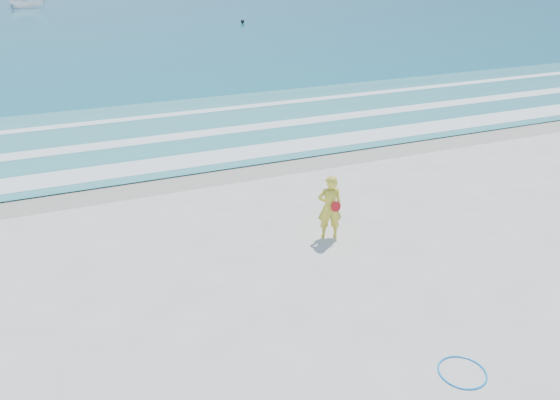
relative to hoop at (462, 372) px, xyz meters
name	(u,v)px	position (x,y,z in m)	size (l,w,h in m)	color
ground	(356,317)	(-0.96, 2.17, -0.02)	(400.00, 400.00, 0.00)	silver
wet_sand	(226,170)	(-0.96, 11.17, -0.01)	(400.00, 2.40, 0.00)	#B2A893
shallow	(191,129)	(-0.96, 16.17, 0.03)	(400.00, 10.00, 0.01)	#59B7AD
foam_near	(216,157)	(-0.96, 12.47, 0.04)	(400.00, 1.40, 0.01)	white
foam_mid	(196,134)	(-0.96, 15.37, 0.04)	(400.00, 0.90, 0.01)	white
foam_far	(178,114)	(-0.96, 18.67, 0.04)	(400.00, 0.60, 0.01)	white
hoop	(462,372)	(0.00, 0.00, 0.00)	(0.88, 0.88, 0.03)	#0D91ED
boat	(27,0)	(-7.49, 74.85, 0.97)	(1.84, 4.89, 1.89)	white
buoy	(243,21)	(12.80, 49.48, 0.22)	(0.38, 0.38, 0.38)	black
woman	(330,207)	(0.11, 5.50, 0.87)	(0.74, 0.59, 1.76)	yellow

